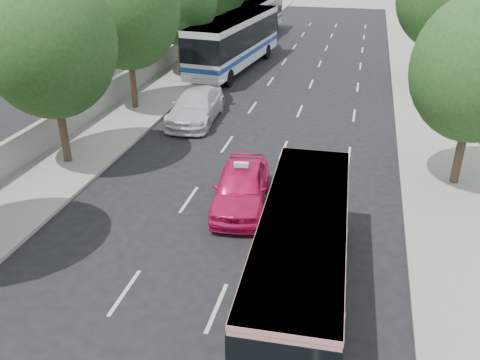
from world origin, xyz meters
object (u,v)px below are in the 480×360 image
(tour_coach_front, at_px, (235,38))
(pink_bus, at_px, (302,249))
(pink_taxi, at_px, (241,187))
(tour_coach_rear, at_px, (256,15))
(white_pickup, at_px, (196,106))

(tour_coach_front, bearing_deg, pink_bus, -65.47)
(pink_bus, relative_size, pink_taxi, 1.84)
(pink_taxi, xyz_separation_m, tour_coach_rear, (-6.58, 33.51, 1.30))
(tour_coach_rear, bearing_deg, tour_coach_front, -82.20)
(pink_bus, bearing_deg, white_pickup, 116.63)
(pink_bus, height_order, pink_taxi, pink_bus)
(pink_taxi, height_order, tour_coach_rear, tour_coach_rear)
(pink_taxi, bearing_deg, white_pickup, 111.15)
(pink_taxi, xyz_separation_m, white_pickup, (-4.78, 9.00, 0.00))
(pink_bus, xyz_separation_m, tour_coach_rear, (-9.57, 38.61, 0.34))
(tour_coach_front, distance_m, tour_coach_rear, 12.87)
(white_pickup, height_order, tour_coach_rear, tour_coach_rear)
(pink_taxi, bearing_deg, tour_coach_rear, 94.27)
(pink_taxi, distance_m, tour_coach_rear, 34.17)
(pink_bus, xyz_separation_m, pink_taxi, (-2.99, 5.10, -0.96))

